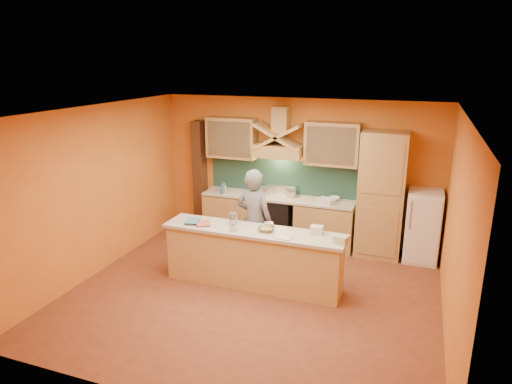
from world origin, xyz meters
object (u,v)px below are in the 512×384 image
(fridge, at_px, (423,226))
(person, at_px, (254,221))
(mixing_bowl, at_px, (266,229))
(stove, at_px, (277,219))
(kitchen_scale, at_px, (269,227))

(fridge, xyz_separation_m, person, (-2.68, -1.39, 0.24))
(fridge, distance_m, mixing_bowl, 2.99)
(stove, xyz_separation_m, fridge, (2.70, 0.00, 0.20))
(stove, bearing_deg, mixing_bowl, -77.75)
(kitchen_scale, bearing_deg, person, 153.56)
(person, relative_size, kitchen_scale, 15.53)
(person, height_order, kitchen_scale, person)
(stove, height_order, kitchen_scale, kitchen_scale)
(person, distance_m, kitchen_scale, 0.60)
(kitchen_scale, xyz_separation_m, mixing_bowl, (-0.01, -0.07, -0.02))
(person, height_order, mixing_bowl, person)
(fridge, height_order, mixing_bowl, fridge)
(person, bearing_deg, stove, -80.40)
(person, bearing_deg, mixing_bowl, 136.18)
(person, bearing_deg, kitchen_scale, 141.35)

